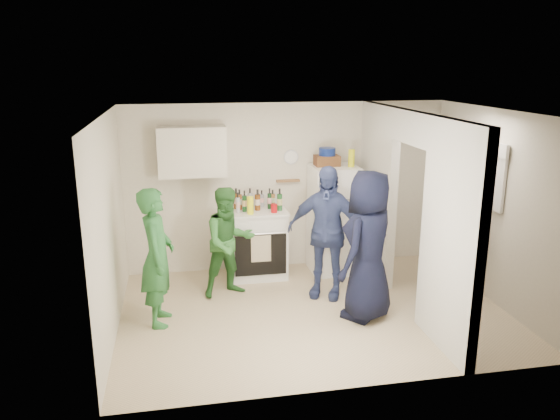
# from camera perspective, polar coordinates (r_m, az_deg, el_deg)

# --- Properties ---
(floor) EXTENTS (4.80, 4.80, 0.00)m
(floor) POSITION_cam_1_polar(r_m,az_deg,el_deg) (7.05, 3.54, -10.55)
(floor) COLOR #CDB890
(floor) RESTS_ON ground
(wall_back) EXTENTS (4.80, 0.00, 4.80)m
(wall_back) POSITION_cam_1_polar(r_m,az_deg,el_deg) (8.21, 0.77, 2.47)
(wall_back) COLOR silver
(wall_back) RESTS_ON floor
(wall_front) EXTENTS (4.80, 0.00, 4.80)m
(wall_front) POSITION_cam_1_polar(r_m,az_deg,el_deg) (5.06, 8.50, -5.95)
(wall_front) COLOR silver
(wall_front) RESTS_ON floor
(wall_left) EXTENTS (0.00, 3.40, 3.40)m
(wall_left) POSITION_cam_1_polar(r_m,az_deg,el_deg) (6.46, -17.39, -1.80)
(wall_left) COLOR silver
(wall_left) RESTS_ON floor
(wall_right) EXTENTS (0.00, 3.40, 3.40)m
(wall_right) POSITION_cam_1_polar(r_m,az_deg,el_deg) (7.56, 21.63, 0.24)
(wall_right) COLOR silver
(wall_right) RESTS_ON floor
(ceiling) EXTENTS (4.80, 4.80, 0.00)m
(ceiling) POSITION_cam_1_polar(r_m,az_deg,el_deg) (6.38, 3.91, 10.12)
(ceiling) COLOR white
(ceiling) RESTS_ON wall_back
(partition_pier_back) EXTENTS (0.12, 1.20, 2.50)m
(partition_pier_back) POSITION_cam_1_polar(r_m,az_deg,el_deg) (7.98, 10.12, 1.85)
(partition_pier_back) COLOR silver
(partition_pier_back) RESTS_ON floor
(partition_pier_front) EXTENTS (0.12, 1.20, 2.50)m
(partition_pier_front) POSITION_cam_1_polar(r_m,az_deg,el_deg) (6.05, 17.44, -2.95)
(partition_pier_front) COLOR silver
(partition_pier_front) RESTS_ON floor
(partition_header) EXTENTS (0.12, 1.00, 0.40)m
(partition_header) POSITION_cam_1_polar(r_m,az_deg,el_deg) (6.80, 13.82, 8.34)
(partition_header) COLOR silver
(partition_header) RESTS_ON partition_pier_back
(stove) EXTENTS (0.84, 0.70, 1.00)m
(stove) POSITION_cam_1_polar(r_m,az_deg,el_deg) (8.02, -2.42, -3.42)
(stove) COLOR white
(stove) RESTS_ON floor
(upper_cabinet) EXTENTS (0.95, 0.34, 0.70)m
(upper_cabinet) POSITION_cam_1_polar(r_m,az_deg,el_deg) (7.77, -9.17, 6.04)
(upper_cabinet) COLOR silver
(upper_cabinet) RESTS_ON wall_back
(fridge) EXTENTS (0.66, 0.64, 1.61)m
(fridge) POSITION_cam_1_polar(r_m,az_deg,el_deg) (8.13, 5.56, -0.98)
(fridge) COLOR white
(fridge) RESTS_ON floor
(wicker_basket) EXTENTS (0.35, 0.25, 0.15)m
(wicker_basket) POSITION_cam_1_polar(r_m,az_deg,el_deg) (7.95, 4.93, 5.17)
(wicker_basket) COLOR brown
(wicker_basket) RESTS_ON fridge
(blue_bowl) EXTENTS (0.24, 0.24, 0.11)m
(blue_bowl) POSITION_cam_1_polar(r_m,az_deg,el_deg) (7.93, 4.95, 6.10)
(blue_bowl) COLOR navy
(blue_bowl) RESTS_ON wicker_basket
(yellow_cup_stack_top) EXTENTS (0.09, 0.09, 0.25)m
(yellow_cup_stack_top) POSITION_cam_1_polar(r_m,az_deg,el_deg) (7.89, 7.48, 5.39)
(yellow_cup_stack_top) COLOR yellow
(yellow_cup_stack_top) RESTS_ON fridge
(wall_clock) EXTENTS (0.22, 0.02, 0.22)m
(wall_clock) POSITION_cam_1_polar(r_m,az_deg,el_deg) (8.12, 1.16, 5.55)
(wall_clock) COLOR white
(wall_clock) RESTS_ON wall_back
(spice_shelf) EXTENTS (0.35, 0.08, 0.03)m
(spice_shelf) POSITION_cam_1_polar(r_m,az_deg,el_deg) (8.14, 0.85, 3.08)
(spice_shelf) COLOR olive
(spice_shelf) RESTS_ON wall_back
(nook_window) EXTENTS (0.03, 0.70, 0.80)m
(nook_window) POSITION_cam_1_polar(r_m,az_deg,el_deg) (7.63, 21.01, 3.52)
(nook_window) COLOR black
(nook_window) RESTS_ON wall_right
(nook_window_frame) EXTENTS (0.04, 0.76, 0.86)m
(nook_window_frame) POSITION_cam_1_polar(r_m,az_deg,el_deg) (7.62, 20.91, 3.52)
(nook_window_frame) COLOR white
(nook_window_frame) RESTS_ON wall_right
(nook_valance) EXTENTS (0.04, 0.82, 0.18)m
(nook_valance) POSITION_cam_1_polar(r_m,az_deg,el_deg) (7.55, 21.00, 6.12)
(nook_valance) COLOR white
(nook_valance) RESTS_ON wall_right
(yellow_cup_stack_stove) EXTENTS (0.09, 0.09, 0.25)m
(yellow_cup_stack_stove) POSITION_cam_1_polar(r_m,az_deg,el_deg) (7.61, -3.12, 0.48)
(yellow_cup_stack_stove) COLOR #F9FF15
(yellow_cup_stack_stove) RESTS_ON stove
(red_cup) EXTENTS (0.09, 0.09, 0.12)m
(red_cup) POSITION_cam_1_polar(r_m,az_deg,el_deg) (7.70, -0.63, 0.17)
(red_cup) COLOR #B50C10
(red_cup) RESTS_ON stove
(person_green_left) EXTENTS (0.45, 0.64, 1.68)m
(person_green_left) POSITION_cam_1_polar(r_m,az_deg,el_deg) (6.62, -12.72, -4.82)
(person_green_left) COLOR #2E7434
(person_green_left) RESTS_ON floor
(person_green_center) EXTENTS (0.86, 0.76, 1.49)m
(person_green_center) POSITION_cam_1_polar(r_m,az_deg,el_deg) (7.30, -5.34, -3.36)
(person_green_center) COLOR #347634
(person_green_center) RESTS_ON floor
(person_denim) EXTENTS (1.13, 0.87, 1.79)m
(person_denim) POSITION_cam_1_polar(r_m,az_deg,el_deg) (7.22, 4.82, -2.32)
(person_denim) COLOR #384A7B
(person_denim) RESTS_ON floor
(person_navy) EXTENTS (1.06, 1.04, 1.85)m
(person_navy) POSITION_cam_1_polar(r_m,az_deg,el_deg) (6.66, 9.20, -3.72)
(person_navy) COLOR black
(person_navy) RESTS_ON floor
(person_nook) EXTENTS (0.63, 1.09, 1.69)m
(person_nook) POSITION_cam_1_polar(r_m,az_deg,el_deg) (7.66, 16.80, -2.29)
(person_nook) COLOR black
(person_nook) RESTS_ON floor
(bottle_a) EXTENTS (0.08, 0.08, 0.30)m
(bottle_a) POSITION_cam_1_polar(r_m,az_deg,el_deg) (7.90, -4.61, 1.20)
(bottle_a) COLOR brown
(bottle_a) RESTS_ON stove
(bottle_b) EXTENTS (0.06, 0.06, 0.31)m
(bottle_b) POSITION_cam_1_polar(r_m,az_deg,el_deg) (7.74, -3.73, 0.94)
(bottle_b) COLOR #1B5121
(bottle_b) RESTS_ON stove
(bottle_c) EXTENTS (0.06, 0.06, 0.28)m
(bottle_c) POSITION_cam_1_polar(r_m,az_deg,el_deg) (7.97, -3.15, 1.28)
(bottle_c) COLOR #B2B8C1
(bottle_c) RESTS_ON stove
(bottle_d) EXTENTS (0.08, 0.08, 0.30)m
(bottle_d) POSITION_cam_1_polar(r_m,az_deg,el_deg) (7.80, -2.36, 1.07)
(bottle_d) COLOR brown
(bottle_d) RESTS_ON stove
(bottle_e) EXTENTS (0.07, 0.07, 0.24)m
(bottle_e) POSITION_cam_1_polar(r_m,az_deg,el_deg) (8.02, -1.93, 1.23)
(bottle_e) COLOR #9093A0
(bottle_e) RESTS_ON stove
(bottle_f) EXTENTS (0.06, 0.06, 0.30)m
(bottle_f) POSITION_cam_1_polar(r_m,az_deg,el_deg) (7.88, -1.10, 1.21)
(bottle_f) COLOR #13361B
(bottle_f) RESTS_ON stove
(bottle_g) EXTENTS (0.07, 0.07, 0.25)m
(bottle_g) POSITION_cam_1_polar(r_m,az_deg,el_deg) (8.00, -0.77, 1.25)
(bottle_g) COLOR olive
(bottle_g) RESTS_ON stove
(bottle_h) EXTENTS (0.06, 0.06, 0.29)m
(bottle_h) POSITION_cam_1_polar(r_m,az_deg,el_deg) (7.69, -4.43, 0.77)
(bottle_h) COLOR #AFB2BC
(bottle_h) RESTS_ON stove
(bottle_i) EXTENTS (0.06, 0.06, 0.27)m
(bottle_i) POSITION_cam_1_polar(r_m,az_deg,el_deg) (7.93, -2.31, 1.19)
(bottle_i) COLOR #4C240D
(bottle_i) RESTS_ON stove
(bottle_j) EXTENTS (0.07, 0.07, 0.32)m
(bottle_j) POSITION_cam_1_polar(r_m,az_deg,el_deg) (7.78, -0.04, 1.09)
(bottle_j) COLOR #1D5725
(bottle_j) RESTS_ON stove
(bottle_k) EXTENTS (0.07, 0.07, 0.30)m
(bottle_k) POSITION_cam_1_polar(r_m,az_deg,el_deg) (7.85, -4.25, 1.10)
(bottle_k) COLOR #945322
(bottle_k) RESTS_ON stove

